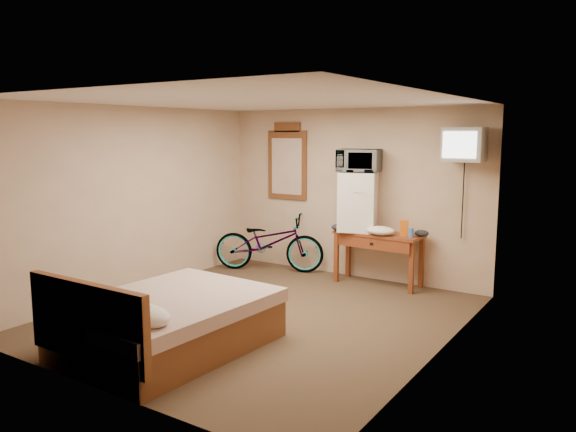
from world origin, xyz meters
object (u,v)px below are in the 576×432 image
object	(u,v)px
bicycle	(269,242)
bed	(164,322)
desk	(377,242)
wall_mirror	(287,162)
crt_television	(464,145)
mini_fridge	(358,202)
blue_cup	(411,233)
microwave	(359,161)

from	to	relation	value
bicycle	bed	world-z (taller)	bicycle
desk	wall_mirror	distance (m)	2.02
desk	crt_television	xyz separation A→B (m)	(1.15, 0.02, 1.38)
mini_fridge	crt_television	distance (m)	1.69
blue_cup	bed	size ratio (longest dim) A/B	0.06
desk	wall_mirror	size ratio (longest dim) A/B	1.04
mini_fridge	bed	size ratio (longest dim) A/B	0.41
bed	blue_cup	bearing A→B (deg)	68.92
desk	crt_television	size ratio (longest dim) A/B	2.11
crt_television	bed	bearing A→B (deg)	-119.46
mini_fridge	blue_cup	world-z (taller)	mini_fridge
mini_fridge	wall_mirror	size ratio (longest dim) A/B	0.70
microwave	wall_mirror	xyz separation A→B (m)	(-1.37, 0.24, -0.07)
bicycle	mini_fridge	bearing A→B (deg)	-104.58
microwave	mini_fridge	bearing A→B (deg)	-135.90
mini_fridge	bicycle	xyz separation A→B (m)	(-1.44, -0.18, -0.72)
desk	crt_television	distance (m)	1.79
mini_fridge	wall_mirror	world-z (taller)	wall_mirror
microwave	crt_television	distance (m)	1.49
crt_television	bicycle	size ratio (longest dim) A/B	0.35
microwave	crt_television	size ratio (longest dim) A/B	0.99
desk	microwave	xyz separation A→B (m)	(-0.33, 0.03, 1.14)
crt_television	wall_mirror	size ratio (longest dim) A/B	0.49
mini_fridge	microwave	distance (m)	0.58
mini_fridge	bed	xyz separation A→B (m)	(-0.45, -3.41, -0.88)
wall_mirror	bicycle	xyz separation A→B (m)	(-0.07, -0.41, -1.23)
wall_mirror	bed	distance (m)	4.01
crt_television	bed	world-z (taller)	crt_television
microwave	crt_television	bearing A→B (deg)	-12.80
wall_mirror	bicycle	size ratio (longest dim) A/B	0.70
desk	mini_fridge	size ratio (longest dim) A/B	1.49
bed	wall_mirror	bearing A→B (deg)	104.16
desk	microwave	distance (m)	1.18
mini_fridge	bicycle	distance (m)	1.62
desk	wall_mirror	xyz separation A→B (m)	(-1.69, 0.27, 1.06)
bed	microwave	bearing A→B (deg)	82.54
desk	wall_mirror	world-z (taller)	wall_mirror
wall_mirror	desk	bearing A→B (deg)	-9.05
microwave	blue_cup	xyz separation A→B (m)	(0.84, -0.09, -0.94)
blue_cup	bicycle	bearing A→B (deg)	-177.76
desk	crt_television	world-z (taller)	crt_television
blue_cup	bed	xyz separation A→B (m)	(-1.28, -3.33, -0.52)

